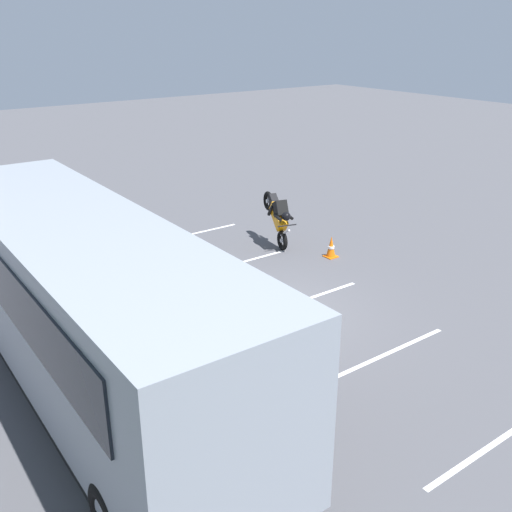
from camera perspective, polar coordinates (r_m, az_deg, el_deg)
The scene contains 14 objects.
ground_plane at distance 13.73m, azimuth 0.92°, elevation -5.71°, with size 80.00×80.00×0.00m, color #4C4C51.
tour_bus at distance 10.80m, azimuth -16.17°, elevation -4.84°, with size 10.09×2.63×3.25m.
spectator_far_left at distance 10.87m, azimuth 1.33°, elevation -7.51°, with size 0.57×0.32×1.70m.
spectator_left at distance 11.74m, azimuth -1.47°, elevation -4.91°, with size 0.57×0.32×1.77m.
spectator_centre at distance 12.62m, azimuth -4.78°, elevation -3.17°, with size 0.58×0.34×1.73m.
spectator_right at distance 13.50m, azimuth -6.71°, elevation -1.21°, with size 0.57×0.40×1.82m.
spectator_far_right at distance 14.21m, azimuth -9.74°, elevation -0.68°, with size 0.58×0.34×1.67m.
parked_motorcycle_silver at distance 10.45m, azimuth -0.79°, elevation -12.23°, with size 2.05×0.58×0.99m.
stunt_motorcycle at distance 17.58m, azimuth 2.14°, elevation 3.99°, with size 2.00×0.84×1.63m.
traffic_cone at distance 17.08m, azimuth 7.29°, elevation 0.87°, with size 0.34×0.34×0.63m.
bay_line_b at distance 12.43m, azimuth 12.26°, elevation -9.37°, with size 0.12×3.61×0.01m.
bay_line_c at distance 14.25m, azimuth 3.58°, elevation -4.66°, with size 0.12×4.12×0.01m.
bay_line_d at distance 16.39m, azimuth -2.90°, elevation -1.02°, with size 0.12×4.18×0.01m.
bay_line_e at distance 18.74m, azimuth -7.81°, elevation 1.76°, with size 0.12×4.52×0.01m.
Camera 1 is at (-9.73, 7.36, 6.29)m, focal length 41.29 mm.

